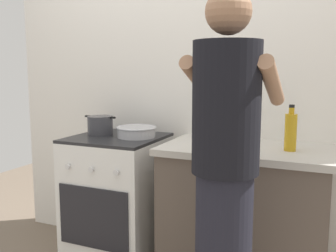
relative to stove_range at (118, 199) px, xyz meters
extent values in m
cube|color=silver|center=(0.55, 0.35, 0.80)|extent=(3.20, 0.10, 2.50)
cube|color=brown|center=(0.90, 0.00, -0.02)|extent=(0.96, 0.56, 0.86)
cube|color=#B7B2A8|center=(0.90, 0.00, 0.43)|extent=(1.00, 0.60, 0.04)
cube|color=white|center=(0.00, 0.00, -0.01)|extent=(0.60, 0.60, 0.88)
cube|color=#232326|center=(0.00, 0.00, 0.44)|extent=(0.60, 0.60, 0.02)
cube|color=black|center=(0.00, -0.30, -0.03)|extent=(0.51, 0.01, 0.40)
cylinder|color=silver|center=(-0.18, -0.31, 0.29)|extent=(0.04, 0.01, 0.04)
cylinder|color=silver|center=(0.00, -0.31, 0.29)|extent=(0.04, 0.01, 0.04)
cylinder|color=silver|center=(0.18, -0.31, 0.29)|extent=(0.04, 0.01, 0.04)
cylinder|color=#38383D|center=(-0.14, 0.01, 0.52)|extent=(0.18, 0.18, 0.13)
cube|color=black|center=(-0.24, 0.01, 0.58)|extent=(0.04, 0.02, 0.01)
cube|color=black|center=(-0.04, 0.01, 0.58)|extent=(0.04, 0.02, 0.01)
cylinder|color=#B7B7BC|center=(0.14, 0.03, 0.49)|extent=(0.26, 0.26, 0.07)
torus|color=#B7B7BC|center=(0.14, 0.03, 0.52)|extent=(0.27, 0.27, 0.01)
cylinder|color=silver|center=(0.68, 0.16, 0.52)|extent=(0.10, 0.10, 0.14)
cylinder|color=black|center=(0.69, 0.17, 0.60)|extent=(0.04, 0.05, 0.28)
sphere|color=black|center=(0.69, 0.17, 0.75)|extent=(0.03, 0.03, 0.03)
cylinder|color=black|center=(0.66, 0.16, 0.61)|extent=(0.03, 0.07, 0.29)
sphere|color=black|center=(0.66, 0.16, 0.76)|extent=(0.03, 0.03, 0.03)
cylinder|color=#B7BABF|center=(0.66, 0.15, 0.60)|extent=(0.02, 0.03, 0.25)
sphere|color=#B7BABF|center=(0.66, 0.15, 0.74)|extent=(0.03, 0.03, 0.03)
cylinder|color=gold|center=(1.15, -0.01, 0.56)|extent=(0.07, 0.07, 0.21)
cylinder|color=gold|center=(1.15, -0.01, 0.68)|extent=(0.03, 0.03, 0.04)
cylinder|color=black|center=(1.15, -0.01, 0.70)|extent=(0.03, 0.03, 0.02)
cylinder|color=black|center=(0.94, -0.62, 0.74)|extent=(0.30, 0.30, 0.58)
sphere|color=#A07254|center=(0.94, -0.62, 1.15)|extent=(0.20, 0.20, 0.20)
cylinder|color=#A07254|center=(0.77, -0.48, 0.85)|extent=(0.07, 0.41, 0.24)
cylinder|color=#A07254|center=(1.11, -0.48, 0.85)|extent=(0.07, 0.41, 0.24)
camera|label=1|loc=(1.37, -2.26, 0.91)|focal=41.31mm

